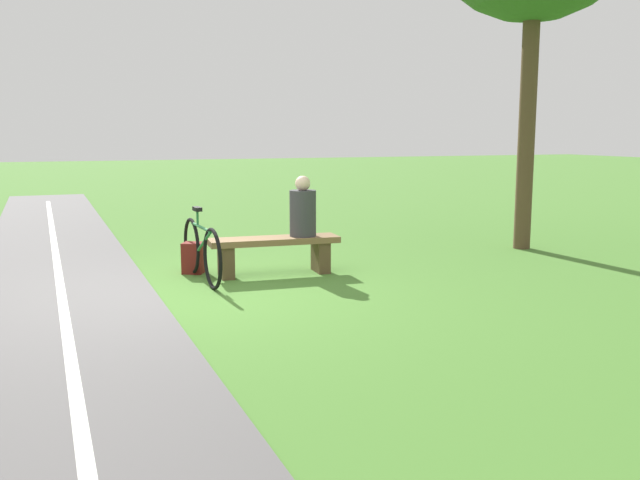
% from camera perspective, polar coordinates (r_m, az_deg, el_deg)
% --- Properties ---
extents(ground_plane, '(80.00, 80.00, 0.00)m').
position_cam_1_polar(ground_plane, '(8.17, -10.65, -4.30)').
color(ground_plane, '#477A2D').
extents(paved_path, '(2.47, 36.02, 0.02)m').
position_cam_1_polar(paved_path, '(4.25, -18.73, -17.16)').
color(paved_path, '#565454').
rests_on(paved_path, ground_plane).
extents(path_centre_line, '(0.49, 32.00, 0.00)m').
position_cam_1_polar(path_centre_line, '(4.24, -18.74, -17.04)').
color(path_centre_line, silver).
rests_on(path_centre_line, paved_path).
extents(bench, '(1.72, 0.54, 0.49)m').
position_cam_1_polar(bench, '(9.02, -3.79, -0.75)').
color(bench, brown).
rests_on(bench, ground_plane).
extents(person_seated, '(0.37, 0.37, 0.79)m').
position_cam_1_polar(person_seated, '(9.05, -1.42, 2.45)').
color(person_seated, '#38383D').
rests_on(person_seated, bench).
extents(bicycle, '(0.13, 1.77, 0.91)m').
position_cam_1_polar(bicycle, '(8.72, -9.74, -0.85)').
color(bicycle, black).
rests_on(bicycle, ground_plane).
extents(backpack, '(0.34, 0.35, 0.41)m').
position_cam_1_polar(backpack, '(9.27, -10.37, -1.47)').
color(backpack, maroon).
rests_on(backpack, ground_plane).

